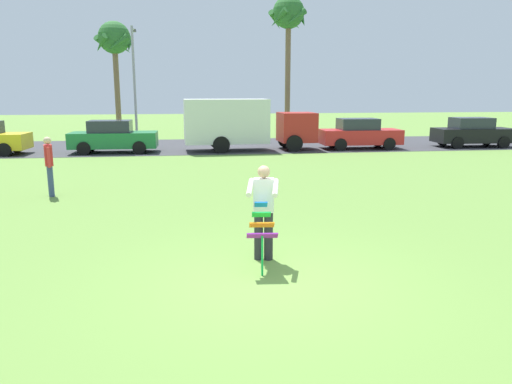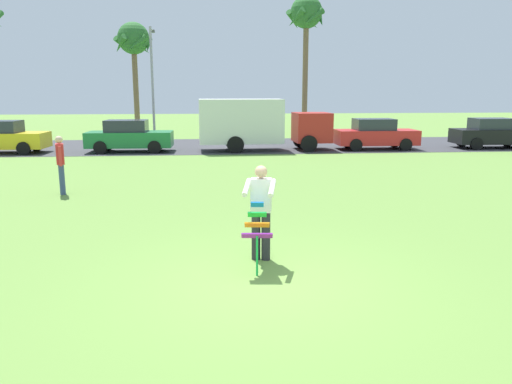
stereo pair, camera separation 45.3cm
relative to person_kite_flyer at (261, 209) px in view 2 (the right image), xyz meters
The scene contains 13 objects.
ground_plane 1.48m from the person_kite_flyer, 90.31° to the right, with size 120.00×120.00×0.00m, color olive.
road_strip 19.06m from the person_kite_flyer, 90.02° to the left, with size 120.00×8.00×0.01m, color #38383D.
person_kite_flyer is the anchor object (origin of this frame).
kite_held 0.64m from the person_kite_flyer, 101.39° to the right, with size 0.52×0.66×1.16m.
parked_car_yellow 20.04m from the person_kite_flyer, 123.88° to the left, with size 4.24×1.92×1.60m.
parked_car_green 17.37m from the person_kite_flyer, 106.74° to the left, with size 4.23×1.89×1.60m.
parked_truck_red_cab 16.70m from the person_kite_flyer, 85.05° to the left, with size 6.76×2.27×2.62m.
parked_car_red 18.33m from the person_kite_flyer, 65.13° to the left, with size 4.22×1.88×1.60m.
parked_car_black 21.85m from the person_kite_flyer, 49.58° to the left, with size 4.26×1.95×1.60m.
palm_tree_right_near 27.33m from the person_kite_flyer, 102.86° to the left, with size 2.58×2.71×7.52m.
palm_tree_centre_far 26.50m from the person_kite_flyer, 77.64° to the left, with size 2.58×2.71×9.16m.
streetlight_pole 24.94m from the person_kite_flyer, 100.74° to the left, with size 0.24×1.65×7.00m.
person_walker_near 8.25m from the person_kite_flyer, 130.10° to the left, with size 0.31×0.55×1.73m.
Camera 2 is at (-0.83, -7.29, 3.01)m, focal length 34.29 mm.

